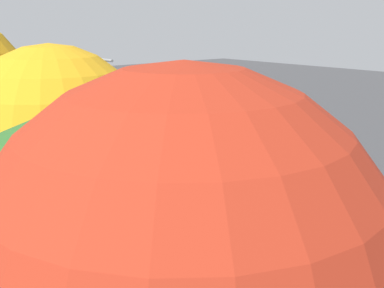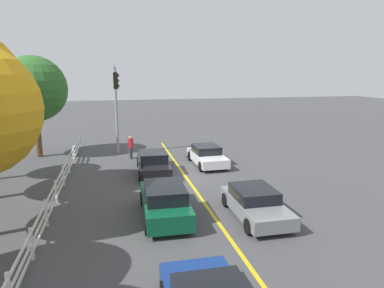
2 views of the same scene
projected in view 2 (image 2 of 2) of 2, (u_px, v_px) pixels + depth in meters
ground_plane at (185, 175)px, 20.72m from camera, size 120.00×120.00×0.00m
lane_center_stripe at (201, 198)px, 16.91m from camera, size 28.00×0.16×0.01m
signal_assembly at (116, 94)px, 23.28m from camera, size 6.93×0.38×6.69m
car_0 at (255, 203)px, 14.67m from camera, size 4.25×1.99×1.27m
car_1 at (165, 201)px, 14.58m from camera, size 4.50×2.04×1.50m
car_2 at (207, 155)px, 23.03m from camera, size 4.24×1.99×1.30m
car_3 at (153, 163)px, 21.15m from camera, size 4.79×2.07×1.37m
pedestrian at (131, 146)px, 24.57m from camera, size 0.47×0.41×1.69m
white_rail_fence at (56, 191)px, 16.21m from camera, size 26.10×0.10×1.15m
tree_3 at (34, 89)px, 24.33m from camera, size 4.73×4.73×7.38m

